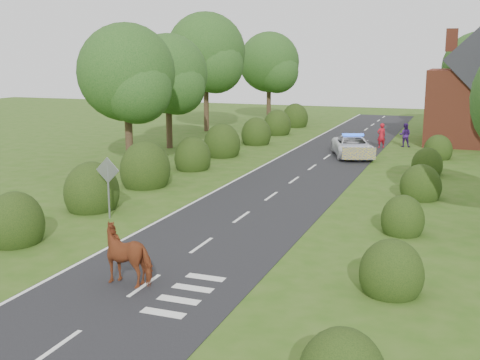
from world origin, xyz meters
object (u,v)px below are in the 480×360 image
at_px(pedestrian_purple, 405,135).
at_px(police_van, 353,146).
at_px(road_sign, 108,179).
at_px(cow, 130,258).
at_px(pedestrian_red, 381,136).

bearing_deg(pedestrian_purple, police_van, 63.88).
relative_size(road_sign, cow, 1.24).
distance_m(cow, pedestrian_red, 29.31).
distance_m(pedestrian_red, pedestrian_purple, 1.94).
bearing_deg(road_sign, pedestrian_red, 71.59).
bearing_deg(police_van, road_sign, -128.43).
bearing_deg(road_sign, police_van, 70.76).
relative_size(road_sign, pedestrian_purple, 1.47).
xyz_separation_m(cow, pedestrian_purple, (4.83, 30.31, 0.14)).
bearing_deg(cow, pedestrian_red, 173.43).
height_order(police_van, pedestrian_red, pedestrian_red).
distance_m(road_sign, pedestrian_red, 24.56).
xyz_separation_m(cow, police_van, (2.07, 24.54, -0.03)).
xyz_separation_m(road_sign, pedestrian_red, (7.75, 23.29, -0.76)).
bearing_deg(pedestrian_purple, pedestrian_red, 37.14).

